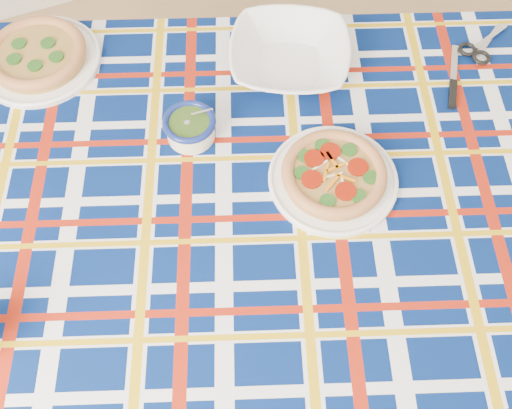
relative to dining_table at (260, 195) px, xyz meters
name	(u,v)px	position (x,y,z in m)	size (l,w,h in m)	color
floor	(368,388)	(0.19, -0.39, -0.65)	(4.00, 4.00, 0.00)	#A07A52
dining_table	(260,195)	(0.00, 0.00, 0.00)	(1.78, 1.44, 0.72)	brown
tablecloth	(260,189)	(0.00, 0.00, 0.02)	(1.57, 0.99, 0.10)	#04174E
main_focaccia_plate	(334,174)	(0.14, -0.07, 0.10)	(0.28, 0.28, 0.06)	#A4793A
pesto_bowl	(190,126)	(-0.10, 0.16, 0.11)	(0.12, 0.12, 0.07)	#20390F
serving_bowl	(289,57)	(0.19, 0.27, 0.11)	(0.28, 0.28, 0.07)	white
second_focaccia_plate	(37,54)	(-0.37, 0.51, 0.10)	(0.30, 0.30, 0.05)	#A4793A
table_knife	(454,65)	(0.56, 0.11, 0.08)	(0.22, 0.02, 0.01)	silver
kitchen_scissors	(490,37)	(0.69, 0.16, 0.08)	(0.19, 0.09, 0.02)	silver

